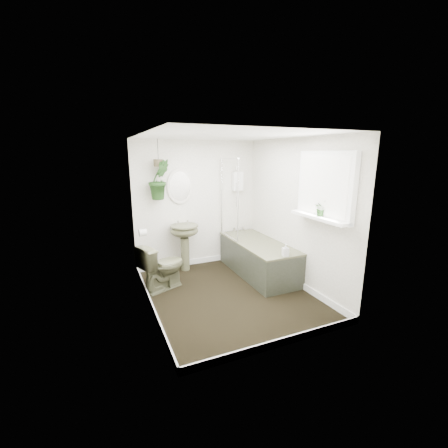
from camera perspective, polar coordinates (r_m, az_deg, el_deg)
name	(u,v)px	position (r m, az deg, el deg)	size (l,w,h in m)	color
floor	(228,294)	(4.65, 0.76, -13.20)	(2.30, 2.80, 0.02)	black
ceiling	(228,135)	(4.17, 0.86, 16.64)	(2.30, 2.80, 0.02)	white
wall_back	(197,204)	(5.55, -5.21, 3.77)	(2.30, 0.02, 2.30)	white
wall_front	(286,247)	(3.08, 11.72, -4.36)	(2.30, 0.02, 2.30)	white
wall_left	(145,227)	(3.94, -14.75, -0.61)	(0.02, 2.80, 2.30)	white
wall_right	(295,213)	(4.85, 13.40, 2.04)	(0.02, 2.80, 2.30)	white
skirting	(228,290)	(4.63, 0.76, -12.54)	(2.30, 2.80, 0.10)	white
bathtub	(258,258)	(5.29, 6.49, -6.42)	(0.72, 1.72, 0.58)	#515239
bath_screen	(229,199)	(5.32, 1.03, 4.81)	(0.04, 0.72, 1.40)	silver
shower_box	(238,181)	(5.74, 2.60, 8.14)	(0.20, 0.10, 0.35)	white
oval_mirror	(180,186)	(5.38, -8.37, 7.13)	(0.46, 0.03, 0.62)	silver
wall_sconce	(158,193)	(5.29, -12.50, 5.76)	(0.04, 0.04, 0.22)	black
toilet_roll_holder	(143,233)	(4.68, -15.21, -1.60)	(0.11, 0.11, 0.11)	white
window_recess	(325,186)	(4.20, 18.74, 6.90)	(0.08, 1.00, 0.90)	white
window_sill	(319,217)	(4.21, 17.61, 1.21)	(0.18, 1.00, 0.04)	white
window_blinds	(323,186)	(4.17, 18.28, 6.89)	(0.01, 0.86, 0.76)	white
toilet	(163,266)	(4.77, -11.60, -7.88)	(0.41, 0.72, 0.73)	#515239
pedestal_sink	(185,248)	(5.43, -7.45, -4.47)	(0.49, 0.42, 0.84)	#515239
sill_plant	(322,208)	(4.20, 18.09, 2.93)	(0.19, 0.17, 0.22)	black
hanging_plant	(159,180)	(5.16, -12.22, 8.27)	(0.37, 0.29, 0.66)	black
soap_bottle	(286,250)	(4.54, 11.64, -4.87)	(0.08, 0.09, 0.19)	#2F2322
hanging_pot	(158,163)	(5.15, -12.38, 11.29)	(0.16, 0.16, 0.12)	#49412B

